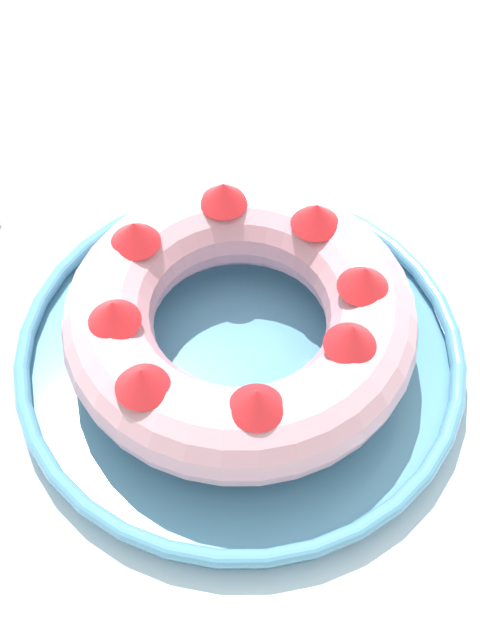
{
  "coord_description": "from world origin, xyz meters",
  "views": [
    {
      "loc": [
        0.14,
        -0.33,
        1.33
      ],
      "look_at": [
        0.03,
        0.02,
        0.84
      ],
      "focal_mm": 50.0,
      "sensor_mm": 36.0,
      "label": 1
    }
  ],
  "objects": [
    {
      "name": "serving_dish",
      "position": [
        0.03,
        0.02,
        0.79
      ],
      "size": [
        0.33,
        0.33,
        0.03
      ],
      "color": "#518EB2",
      "rests_on": "dining_table"
    },
    {
      "name": "bundt_cake",
      "position": [
        0.03,
        0.02,
        0.84
      ],
      "size": [
        0.25,
        0.25,
        0.08
      ],
      "color": "#E09EAD",
      "rests_on": "serving_dish"
    },
    {
      "name": "dining_table",
      "position": [
        0.0,
        0.0,
        0.69
      ],
      "size": [
        1.43,
        1.12,
        0.78
      ],
      "color": "silver",
      "rests_on": "ground_plane"
    }
  ]
}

